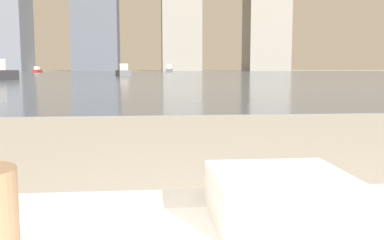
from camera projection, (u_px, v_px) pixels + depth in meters
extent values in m
cube|color=white|center=(279.00, 208.00, 0.72)|extent=(0.22, 0.22, 0.04)
cube|color=white|center=(279.00, 185.00, 0.71)|extent=(0.22, 0.22, 0.04)
cube|color=slate|center=(154.00, 73.00, 61.20)|extent=(180.00, 110.00, 0.01)
cube|color=#4C4C51|center=(123.00, 73.00, 40.76)|extent=(1.68, 3.28, 0.55)
cube|color=#B2A893|center=(123.00, 67.00, 40.69)|extent=(1.00, 1.31, 0.63)
cube|color=maroon|center=(37.00, 71.00, 75.91)|extent=(1.26, 2.84, 0.48)
cube|color=silver|center=(37.00, 68.00, 75.85)|extent=(0.80, 1.10, 0.55)
cube|color=#4C4C51|center=(169.00, 70.00, 83.29)|extent=(1.44, 3.84, 0.66)
cube|color=silver|center=(169.00, 67.00, 83.20)|extent=(1.00, 1.45, 0.76)
cube|color=slate|center=(0.00, 20.00, 111.26)|extent=(13.45, 13.40, 26.64)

